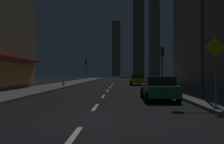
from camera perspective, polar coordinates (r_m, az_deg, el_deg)
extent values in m
cube|color=black|center=(39.78, 0.35, -2.82)|extent=(78.00, 136.00, 0.10)
cube|color=#605E59|center=(40.18, 10.39, -2.61)|extent=(4.00, 76.00, 0.15)
cube|color=#605E59|center=(40.60, -9.58, -2.59)|extent=(4.00, 76.00, 0.15)
cube|color=silver|center=(6.08, -9.83, -15.90)|extent=(0.16, 2.20, 0.01)
cube|color=silver|center=(11.11, -4.22, -8.80)|extent=(0.16, 2.20, 0.01)
cube|color=silver|center=(16.26, -2.19, -6.13)|extent=(0.16, 2.20, 0.01)
cube|color=silver|center=(21.42, -1.15, -4.75)|extent=(0.16, 2.20, 0.01)
cube|color=silver|center=(26.61, -0.51, -3.90)|extent=(0.16, 2.20, 0.01)
cube|color=silver|center=(31.79, -0.09, -3.33)|extent=(0.16, 2.20, 0.01)
cube|color=silver|center=(36.98, 0.22, -2.91)|extent=(0.16, 2.20, 0.01)
cube|color=brown|center=(156.70, 1.06, 5.78)|extent=(5.71, 8.12, 37.00)
cube|color=#4E4B3B|center=(132.38, 6.64, 11.58)|extent=(5.76, 7.49, 58.17)
cube|color=brown|center=(158.38, 10.56, 9.22)|extent=(6.43, 6.59, 56.16)
cube|color=#1E722D|center=(14.48, 11.63, -4.41)|extent=(1.80, 4.20, 0.65)
cube|color=black|center=(14.25, 11.76, -2.22)|extent=(1.64, 2.00, 0.55)
cylinder|color=black|center=(15.77, 7.62, -5.09)|extent=(0.22, 0.68, 0.68)
cylinder|color=black|center=(16.03, 13.92, -5.00)|extent=(0.22, 0.68, 0.68)
cylinder|color=black|center=(12.99, 8.82, -6.09)|extent=(0.22, 0.68, 0.68)
cylinder|color=black|center=(13.31, 16.40, -5.94)|extent=(0.22, 0.68, 0.68)
sphere|color=white|center=(16.42, 8.55, -3.76)|extent=(0.18, 0.18, 0.18)
sphere|color=white|center=(16.58, 12.34, -3.73)|extent=(0.18, 0.18, 0.18)
cube|color=gold|center=(32.26, 6.35, -2.20)|extent=(1.80, 4.20, 0.65)
cube|color=black|center=(32.05, 6.38, -1.21)|extent=(1.64, 2.00, 0.55)
cylinder|color=black|center=(33.62, 4.68, -2.60)|extent=(0.22, 0.68, 0.68)
cylinder|color=black|center=(33.74, 7.67, -2.59)|extent=(0.22, 0.68, 0.68)
cylinder|color=black|center=(30.82, 4.91, -2.80)|extent=(0.22, 0.68, 0.68)
cylinder|color=black|center=(30.96, 8.17, -2.78)|extent=(0.22, 0.68, 0.68)
sphere|color=white|center=(34.27, 5.18, -2.01)|extent=(0.18, 0.18, 0.18)
sphere|color=white|center=(34.35, 7.01, -2.00)|extent=(0.18, 0.18, 0.18)
cylinder|color=gold|center=(29.06, -12.08, -2.77)|extent=(0.22, 0.22, 0.55)
sphere|color=gold|center=(29.05, -12.08, -2.22)|extent=(0.21, 0.21, 0.21)
cylinder|color=gold|center=(29.07, -12.08, -3.25)|extent=(0.30, 0.30, 0.06)
cylinder|color=gold|center=(29.10, -12.39, -2.71)|extent=(0.10, 0.10, 0.10)
cylinder|color=gold|center=(29.02, -11.77, -2.72)|extent=(0.10, 0.10, 0.10)
cylinder|color=#2D2D2D|center=(23.95, 12.42, 1.09)|extent=(0.12, 0.12, 4.20)
cube|color=black|center=(23.85, 12.50, 4.95)|extent=(0.32, 0.24, 0.90)
sphere|color=red|center=(23.75, 12.56, 5.65)|extent=(0.18, 0.18, 0.18)
sphere|color=#F2B20C|center=(23.72, 12.56, 4.98)|extent=(0.18, 0.18, 0.18)
sphere|color=#19D833|center=(23.70, 12.56, 4.31)|extent=(0.18, 0.18, 0.18)
cylinder|color=#2D2D2D|center=(44.92, -6.49, 0.40)|extent=(0.12, 0.12, 4.20)
cube|color=black|center=(44.78, -6.53, 2.45)|extent=(0.32, 0.24, 0.90)
sphere|color=red|center=(44.66, -6.56, 2.81)|extent=(0.18, 0.18, 0.18)
sphere|color=#F2B20C|center=(44.65, -6.56, 2.46)|extent=(0.18, 0.18, 0.18)
sphere|color=#19D833|center=(44.64, -6.56, 2.10)|extent=(0.18, 0.18, 0.18)
cylinder|color=#38383D|center=(14.96, 21.71, 6.42)|extent=(0.16, 0.16, 6.50)
cylinder|color=slate|center=(11.49, 24.58, -1.76)|extent=(0.08, 0.08, 2.40)
cube|color=yellow|center=(11.52, 24.61, 5.71)|extent=(0.91, 0.03, 0.91)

